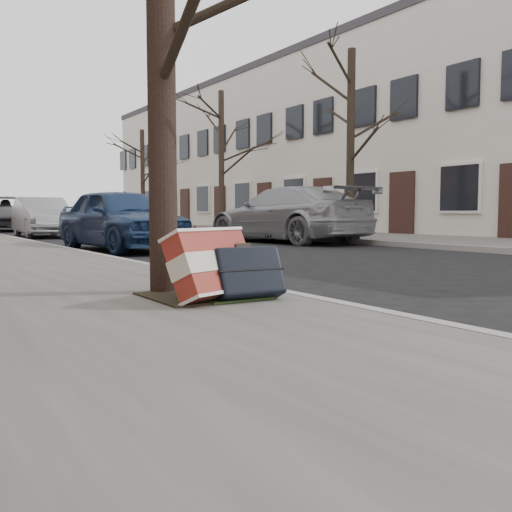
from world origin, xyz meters
TOP-DOWN VIEW (x-y plane):
  - ground at (0.00, 0.00)m, footprint 120.00×120.00m
  - far_sidewalk at (7.80, 15.00)m, footprint 4.00×70.00m
  - house_far at (13.15, 16.00)m, footprint 6.70×40.00m
  - dirt_patch at (-2.00, 1.20)m, footprint 0.85×0.85m
  - street_tree at (-2.15, 1.60)m, footprint 0.24×0.24m
  - suitcase_red at (-2.04, 0.94)m, footprint 0.82×0.62m
  - suitcase_navy at (-1.78, 0.83)m, footprint 0.58×0.36m
  - car_near_front at (-0.04, 8.66)m, footprint 1.94×4.05m
  - car_near_mid at (0.07, 16.47)m, footprint 1.48×3.97m
  - car_near_back at (0.08, 23.82)m, footprint 3.86×5.86m
  - car_far_front at (4.82, 9.47)m, footprint 2.59×5.26m
  - car_far_back at (4.83, 19.46)m, footprint 1.75×3.87m
  - tree_far_a at (7.20, 9.63)m, footprint 0.23×0.23m
  - tree_far_b at (7.20, 17.27)m, footprint 0.23×0.23m
  - tree_far_c at (7.20, 25.76)m, footprint 0.23×0.23m

SIDE VIEW (x-z plane):
  - ground at x=0.00m, z-range 0.00..0.00m
  - far_sidewalk at x=7.80m, z-range 0.00..0.12m
  - dirt_patch at x=-2.00m, z-range 0.12..0.14m
  - suitcase_navy at x=-1.78m, z-range 0.12..0.56m
  - suitcase_red at x=-2.04m, z-range 0.12..0.68m
  - car_far_back at x=4.83m, z-range 0.00..1.29m
  - car_near_mid at x=0.07m, z-range 0.00..1.29m
  - car_near_front at x=-0.04m, z-range 0.00..1.34m
  - car_far_front at x=4.82m, z-range 0.00..1.47m
  - car_near_back at x=0.08m, z-range 0.00..1.50m
  - street_tree at x=-2.15m, z-range 0.12..4.98m
  - tree_far_c at x=7.20m, z-range 0.12..5.12m
  - tree_far_a at x=7.20m, z-range 0.12..5.47m
  - tree_far_b at x=7.20m, z-range 0.12..5.63m
  - house_far at x=13.15m, z-range 0.00..7.20m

